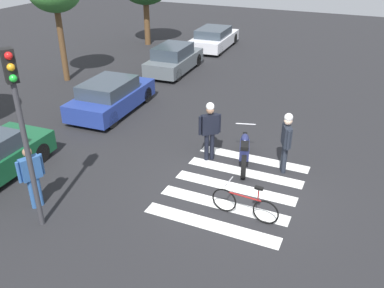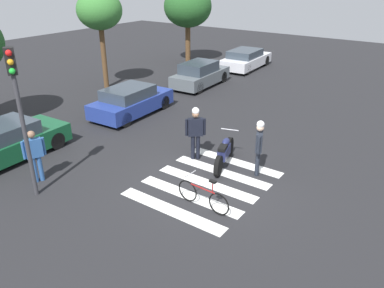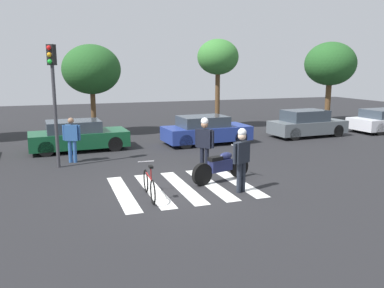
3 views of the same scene
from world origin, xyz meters
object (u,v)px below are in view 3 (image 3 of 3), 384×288
Objects in this scene: car_green_compact at (78,136)px; officer_by_motorcycle at (242,155)px; car_grey_coupe at (307,124)px; leaning_bicycle at (149,185)px; pedestrian_bystander at (72,137)px; police_motorcycle at (221,167)px; officer_on_foot at (205,141)px; traffic_light_pole at (53,87)px; car_blue_hatchback at (206,130)px.

officer_by_motorcycle is at bearing -62.19° from car_green_compact.
car_grey_coupe is (11.51, -0.32, 0.03)m from car_green_compact.
leaning_bicycle is at bearing 172.25° from officer_by_motorcycle.
police_motorcycle is at bearing -44.48° from pedestrian_bystander.
officer_on_foot is 2.29m from officer_by_motorcycle.
car_grey_coupe is at bearing 39.15° from police_motorcycle.
pedestrian_bystander is at bearing 109.29° from leaning_bicycle.
officer_by_motorcycle is 0.44× the size of car_green_compact.
leaning_bicycle is at bearing -78.98° from car_green_compact.
officer_on_foot is 5.19m from pedestrian_bystander.
leaning_bicycle is 5.58m from traffic_light_pole.
car_blue_hatchback is at bearing 20.47° from traffic_light_pole.
police_motorcycle is at bearing -36.52° from traffic_light_pole.
traffic_light_pole reaches higher than pedestrian_bystander.
police_motorcycle is at bearing 94.78° from officer_by_motorcycle.
police_motorcycle is at bearing -107.01° from car_blue_hatchback.
car_green_compact is 3.79m from traffic_light_pole.
officer_on_foot reaches higher than pedestrian_bystander.
police_motorcycle is 9.76m from car_grey_coupe.
leaning_bicycle is at bearing -145.26° from car_grey_coupe.
car_blue_hatchback is 1.02× the size of car_grey_coupe.
car_blue_hatchback reaches higher than police_motorcycle.
leaning_bicycle is 0.42× the size of car_blue_hatchback.
car_blue_hatchback is (2.00, 4.98, -0.49)m from officer_on_foot.
pedestrian_bystander is 0.41× the size of car_green_compact.
officer_by_motorcycle is 1.09× the size of pedestrian_bystander.
police_motorcycle is at bearing -58.65° from car_green_compact.
leaning_bicycle is 2.74m from officer_by_motorcycle.
pedestrian_bystander is at bearing -163.20° from car_blue_hatchback.
leaning_bicycle is at bearing -141.06° from officer_on_foot.
leaning_bicycle is 7.45m from car_green_compact.
pedestrian_bystander is 0.41× the size of car_blue_hatchback.
traffic_light_pole is at bearing 143.48° from police_motorcycle.
car_blue_hatchback reaches higher than leaning_bicycle.
pedestrian_bystander is 2.32m from car_green_compact.
traffic_light_pole reaches higher than car_green_compact.
police_motorcycle is 1.27m from officer_on_foot.
car_blue_hatchback is at bearing -179.07° from car_grey_coupe.
police_motorcycle is 7.59m from car_green_compact.
traffic_light_pole is at bearing 135.94° from officer_by_motorcycle.
car_green_compact is (-3.95, 6.48, 0.16)m from police_motorcycle.
pedestrian_bystander reaches higher than leaning_bicycle.
officer_by_motorcycle is 0.45× the size of car_blue_hatchback.
car_grey_coupe is at bearing 33.35° from officer_on_foot.
police_motorcycle is at bearing -82.22° from officer_on_foot.
police_motorcycle is 6.35m from car_blue_hatchback.
leaning_bicycle is (-2.52, -0.84, -0.10)m from police_motorcycle.
car_grey_coupe is (7.71, 5.08, -0.47)m from officer_on_foot.
police_motorcycle is 6.03m from pedestrian_bystander.
pedestrian_bystander is at bearing -170.67° from car_grey_coupe.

